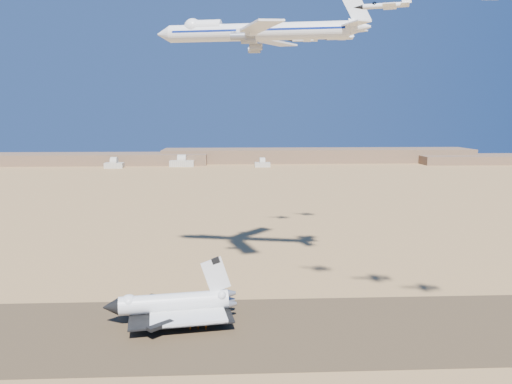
{
  "coord_description": "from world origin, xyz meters",
  "views": [
    {
      "loc": [
        2.72,
        -138.98,
        62.65
      ],
      "look_at": [
        9.76,
        8.0,
        40.13
      ],
      "focal_mm": 35.0,
      "sensor_mm": 36.0,
      "label": 1
    }
  ],
  "objects_px": {
    "crew_c": "(206,327)",
    "chase_jet_a": "(384,5)",
    "shuttle": "(173,305)",
    "crew_b": "(199,326)",
    "carrier_747": "(251,32)",
    "chase_jet_d": "(304,40)",
    "chase_jet_e": "(339,38)",
    "crew_a": "(190,327)"
  },
  "relations": [
    {
      "from": "crew_c",
      "to": "chase_jet_a",
      "type": "relative_size",
      "value": 0.14
    },
    {
      "from": "shuttle",
      "to": "crew_b",
      "type": "relative_size",
      "value": 20.92
    },
    {
      "from": "carrier_747",
      "to": "crew_b",
      "type": "height_order",
      "value": "carrier_747"
    },
    {
      "from": "chase_jet_d",
      "to": "carrier_747",
      "type": "bearing_deg",
      "value": -111.49
    },
    {
      "from": "carrier_747",
      "to": "chase_jet_d",
      "type": "bearing_deg",
      "value": 74.49
    },
    {
      "from": "chase_jet_e",
      "to": "crew_c",
      "type": "bearing_deg",
      "value": -107.07
    },
    {
      "from": "shuttle",
      "to": "carrier_747",
      "type": "bearing_deg",
      "value": 40.52
    },
    {
      "from": "crew_c",
      "to": "shuttle",
      "type": "bearing_deg",
      "value": 17.01
    },
    {
      "from": "crew_a",
      "to": "crew_b",
      "type": "distance_m",
      "value": 2.46
    },
    {
      "from": "crew_c",
      "to": "chase_jet_d",
      "type": "height_order",
      "value": "chase_jet_d"
    },
    {
      "from": "carrier_747",
      "to": "crew_b",
      "type": "xyz_separation_m",
      "value": [
        -17.14,
        -35.34,
        -89.92
      ]
    },
    {
      "from": "crew_a",
      "to": "crew_c",
      "type": "distance_m",
      "value": 4.6
    },
    {
      "from": "crew_b",
      "to": "chase_jet_a",
      "type": "distance_m",
      "value": 101.46
    },
    {
      "from": "carrier_747",
      "to": "chase_jet_a",
      "type": "height_order",
      "value": "carrier_747"
    },
    {
      "from": "shuttle",
      "to": "chase_jet_a",
      "type": "relative_size",
      "value": 3.01
    },
    {
      "from": "carrier_747",
      "to": "chase_jet_e",
      "type": "height_order",
      "value": "carrier_747"
    },
    {
      "from": "shuttle",
      "to": "crew_c",
      "type": "relative_size",
      "value": 21.3
    },
    {
      "from": "shuttle",
      "to": "chase_jet_a",
      "type": "distance_m",
      "value": 103.03
    },
    {
      "from": "crew_a",
      "to": "chase_jet_d",
      "type": "bearing_deg",
      "value": -11.98
    },
    {
      "from": "carrier_747",
      "to": "crew_c",
      "type": "bearing_deg",
      "value": -100.86
    },
    {
      "from": "crew_b",
      "to": "crew_c",
      "type": "height_order",
      "value": "crew_b"
    },
    {
      "from": "crew_b",
      "to": "crew_c",
      "type": "xyz_separation_m",
      "value": [
        2.24,
        -0.76,
        -0.02
      ]
    },
    {
      "from": "shuttle",
      "to": "crew_c",
      "type": "bearing_deg",
      "value": -42.19
    },
    {
      "from": "crew_b",
      "to": "chase_jet_e",
      "type": "distance_m",
      "value": 146.53
    },
    {
      "from": "chase_jet_a",
      "to": "chase_jet_e",
      "type": "relative_size",
      "value": 0.92
    },
    {
      "from": "crew_b",
      "to": "crew_c",
      "type": "bearing_deg",
      "value": -148.65
    },
    {
      "from": "crew_a",
      "to": "crew_c",
      "type": "xyz_separation_m",
      "value": [
        4.6,
        -0.08,
        0.1
      ]
    },
    {
      "from": "crew_a",
      "to": "shuttle",
      "type": "bearing_deg",
      "value": 56.01
    },
    {
      "from": "crew_c",
      "to": "chase_jet_d",
      "type": "distance_m",
      "value": 133.76
    },
    {
      "from": "chase_jet_a",
      "to": "chase_jet_d",
      "type": "relative_size",
      "value": 0.96
    },
    {
      "from": "shuttle",
      "to": "crew_b",
      "type": "height_order",
      "value": "shuttle"
    },
    {
      "from": "chase_jet_d",
      "to": "crew_b",
      "type": "bearing_deg",
      "value": -111.0
    },
    {
      "from": "shuttle",
      "to": "chase_jet_e",
      "type": "relative_size",
      "value": 2.78
    },
    {
      "from": "chase_jet_a",
      "to": "crew_c",
      "type": "bearing_deg",
      "value": -178.65
    },
    {
      "from": "carrier_747",
      "to": "chase_jet_e",
      "type": "bearing_deg",
      "value": 65.08
    },
    {
      "from": "shuttle",
      "to": "crew_a",
      "type": "distance_m",
      "value": 9.9
    },
    {
      "from": "carrier_747",
      "to": "chase_jet_d",
      "type": "xyz_separation_m",
      "value": [
        25.27,
        49.45,
        4.72
      ]
    },
    {
      "from": "crew_a",
      "to": "crew_c",
      "type": "height_order",
      "value": "crew_c"
    },
    {
      "from": "carrier_747",
      "to": "crew_a",
      "type": "relative_size",
      "value": 43.56
    },
    {
      "from": "carrier_747",
      "to": "chase_jet_d",
      "type": "distance_m",
      "value": 55.73
    },
    {
      "from": "crew_b",
      "to": "chase_jet_a",
      "type": "bearing_deg",
      "value": -147.94
    },
    {
      "from": "crew_b",
      "to": "crew_c",
      "type": "relative_size",
      "value": 1.02
    }
  ]
}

